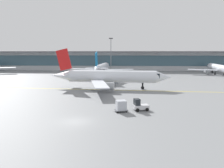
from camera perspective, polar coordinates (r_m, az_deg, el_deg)
The scene contains 9 objects.
ground_plane at distance 35.27m, azimuth -8.60°, elevation -8.93°, with size 400.00×400.00×0.00m, color gray.
taxiway_centreline_stripe at distance 61.25m, azimuth -0.09°, elevation -1.43°, with size 110.00×0.36×0.01m, color yellow.
terminal_concourse at distance 120.07m, azimuth -0.50°, elevation 5.74°, with size 196.49×11.00×9.60m.
gate_airplane_1 at distance 99.71m, azimuth -2.46°, elevation 4.02°, with size 26.88×29.01×9.61m.
gate_airplane_2 at distance 107.64m, azimuth 24.42°, elevation 3.54°, with size 25.89×27.79×9.22m.
taxiing_regional_jet at distance 62.82m, azimuth -0.37°, elevation 1.77°, with size 32.37×30.00×10.72m.
baggage_tug at distance 40.87m, azimuth 6.72°, elevation -5.18°, with size 2.88×2.18×2.10m.
cargo_dolly_lead at distance 39.87m, azimuth 2.20°, elevation -5.24°, with size 2.45×2.10×1.94m.
apron_light_mast_1 at distance 110.80m, azimuth -0.27°, elevation 7.39°, with size 1.80×0.36×15.69m.
Camera 1 is at (6.81, -33.00, 10.43)m, focal length 37.83 mm.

